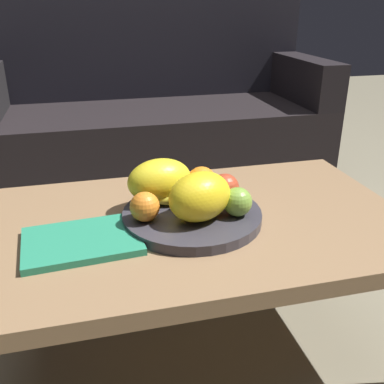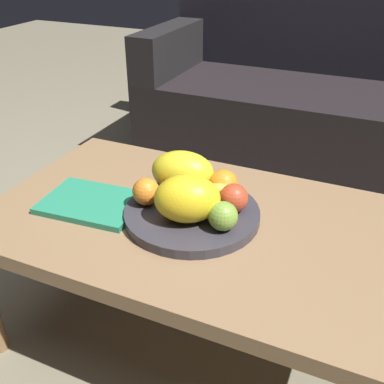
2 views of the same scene
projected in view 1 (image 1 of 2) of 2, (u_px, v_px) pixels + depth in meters
ground_plane at (194, 347)px, 1.23m from camera, size 8.00×8.00×0.00m
coffee_table at (194, 235)px, 1.09m from camera, size 1.05×0.63×0.41m
couch at (154, 122)px, 2.28m from camera, size 1.70×0.70×0.90m
fruit_bowl at (192, 216)px, 1.06m from camera, size 0.33×0.33×0.03m
melon_large_front at (160, 180)px, 1.09m from camera, size 0.18×0.14×0.11m
melon_smaller_beside at (199, 197)px, 0.99m from camera, size 0.19×0.17×0.11m
orange_front at (202, 181)px, 1.13m from camera, size 0.08×0.08×0.08m
orange_left at (145, 207)px, 1.00m from camera, size 0.07×0.07×0.07m
apple_front at (237, 202)px, 1.02m from camera, size 0.07×0.07×0.07m
apple_left at (225, 188)px, 1.09m from camera, size 0.07×0.07×0.07m
banana_bunch at (192, 195)px, 1.08m from camera, size 0.17×0.14×0.06m
magazine at (82, 241)px, 0.96m from camera, size 0.26×0.20×0.02m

